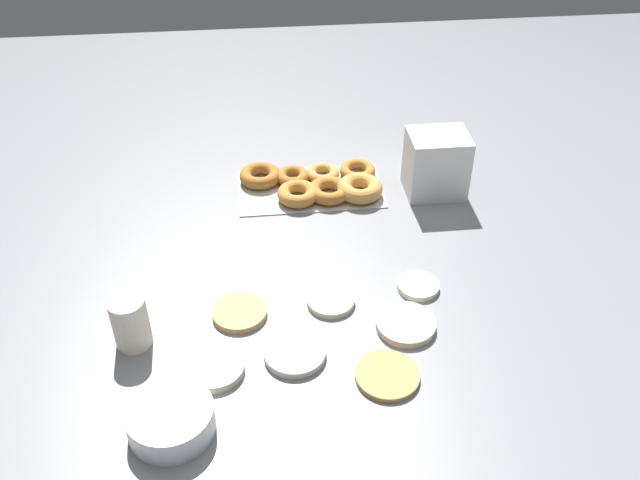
{
  "coord_description": "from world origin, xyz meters",
  "views": [
    {
      "loc": [
        0.12,
        1.01,
        0.93
      ],
      "look_at": [
        -0.0,
        -0.13,
        0.04
      ],
      "focal_mm": 38.0,
      "sensor_mm": 36.0,
      "label": 1
    }
  ],
  "objects_px": {
    "pancake_5": "(331,301)",
    "container_stack": "(436,164)",
    "pancake_6": "(418,285)",
    "pancake_3": "(295,353)",
    "pancake_1": "(215,368)",
    "paper_cup": "(130,322)",
    "pancake_0": "(406,324)",
    "donut_tray": "(317,184)",
    "pancake_4": "(240,312)",
    "batter_bowl": "(171,419)",
    "pancake_2": "(387,375)"
  },
  "relations": [
    {
      "from": "pancake_1",
      "to": "paper_cup",
      "type": "height_order",
      "value": "paper_cup"
    },
    {
      "from": "donut_tray",
      "to": "pancake_6",
      "type": "bearing_deg",
      "value": 113.87
    },
    {
      "from": "pancake_2",
      "to": "container_stack",
      "type": "xyz_separation_m",
      "value": [
        -0.22,
        -0.58,
        0.07
      ]
    },
    {
      "from": "pancake_6",
      "to": "paper_cup",
      "type": "xyz_separation_m",
      "value": [
        0.56,
        0.1,
        0.05
      ]
    },
    {
      "from": "batter_bowl",
      "to": "donut_tray",
      "type": "bearing_deg",
      "value": -114.52
    },
    {
      "from": "pancake_0",
      "to": "pancake_3",
      "type": "bearing_deg",
      "value": 13.15
    },
    {
      "from": "container_stack",
      "to": "pancake_3",
      "type": "bearing_deg",
      "value": 53.11
    },
    {
      "from": "pancake_3",
      "to": "batter_bowl",
      "type": "xyz_separation_m",
      "value": [
        0.21,
        0.14,
        0.02
      ]
    },
    {
      "from": "pancake_0",
      "to": "pancake_3",
      "type": "relative_size",
      "value": 1.0
    },
    {
      "from": "pancake_6",
      "to": "paper_cup",
      "type": "bearing_deg",
      "value": 9.75
    },
    {
      "from": "pancake_1",
      "to": "container_stack",
      "type": "relative_size",
      "value": 0.68
    },
    {
      "from": "pancake_0",
      "to": "donut_tray",
      "type": "height_order",
      "value": "donut_tray"
    },
    {
      "from": "pancake_4",
      "to": "donut_tray",
      "type": "height_order",
      "value": "donut_tray"
    },
    {
      "from": "pancake_0",
      "to": "paper_cup",
      "type": "xyz_separation_m",
      "value": [
        0.51,
        -0.01,
        0.04
      ]
    },
    {
      "from": "pancake_3",
      "to": "pancake_4",
      "type": "bearing_deg",
      "value": -50.11
    },
    {
      "from": "pancake_5",
      "to": "donut_tray",
      "type": "xyz_separation_m",
      "value": [
        -0.02,
        -0.41,
        0.01
      ]
    },
    {
      "from": "pancake_5",
      "to": "paper_cup",
      "type": "bearing_deg",
      "value": 10.2
    },
    {
      "from": "pancake_0",
      "to": "pancake_4",
      "type": "height_order",
      "value": "pancake_0"
    },
    {
      "from": "pancake_4",
      "to": "pancake_5",
      "type": "height_order",
      "value": "same"
    },
    {
      "from": "donut_tray",
      "to": "container_stack",
      "type": "xyz_separation_m",
      "value": [
        -0.28,
        0.03,
        0.06
      ]
    },
    {
      "from": "pancake_6",
      "to": "donut_tray",
      "type": "height_order",
      "value": "donut_tray"
    },
    {
      "from": "pancake_6",
      "to": "container_stack",
      "type": "xyz_separation_m",
      "value": [
        -0.12,
        -0.35,
        0.07
      ]
    },
    {
      "from": "pancake_6",
      "to": "batter_bowl",
      "type": "xyz_separation_m",
      "value": [
        0.48,
        0.3,
        0.02
      ]
    },
    {
      "from": "pancake_4",
      "to": "batter_bowl",
      "type": "height_order",
      "value": "batter_bowl"
    },
    {
      "from": "pancake_3",
      "to": "pancake_4",
      "type": "xyz_separation_m",
      "value": [
        0.1,
        -0.12,
        -0.0
      ]
    },
    {
      "from": "pancake_5",
      "to": "paper_cup",
      "type": "xyz_separation_m",
      "value": [
        0.38,
        0.07,
        0.05
      ]
    },
    {
      "from": "batter_bowl",
      "to": "container_stack",
      "type": "height_order",
      "value": "container_stack"
    },
    {
      "from": "pancake_2",
      "to": "pancake_5",
      "type": "xyz_separation_m",
      "value": [
        0.08,
        -0.2,
        0.0
      ]
    },
    {
      "from": "pancake_5",
      "to": "pancake_6",
      "type": "xyz_separation_m",
      "value": [
        -0.18,
        -0.03,
        -0.0
      ]
    },
    {
      "from": "pancake_3",
      "to": "pancake_6",
      "type": "bearing_deg",
      "value": -148.6
    },
    {
      "from": "pancake_4",
      "to": "paper_cup",
      "type": "xyz_separation_m",
      "value": [
        0.2,
        0.05,
        0.05
      ]
    },
    {
      "from": "pancake_5",
      "to": "pancake_6",
      "type": "relative_size",
      "value": 1.12
    },
    {
      "from": "donut_tray",
      "to": "container_stack",
      "type": "relative_size",
      "value": 2.29
    },
    {
      "from": "pancake_1",
      "to": "batter_bowl",
      "type": "height_order",
      "value": "batter_bowl"
    },
    {
      "from": "container_stack",
      "to": "paper_cup",
      "type": "bearing_deg",
      "value": 33.2
    },
    {
      "from": "pancake_6",
      "to": "pancake_3",
      "type": "bearing_deg",
      "value": 31.4
    },
    {
      "from": "pancake_2",
      "to": "pancake_4",
      "type": "bearing_deg",
      "value": -35.99
    },
    {
      "from": "pancake_3",
      "to": "donut_tray",
      "type": "distance_m",
      "value": 0.55
    },
    {
      "from": "pancake_2",
      "to": "container_stack",
      "type": "height_order",
      "value": "container_stack"
    },
    {
      "from": "paper_cup",
      "to": "container_stack",
      "type": "bearing_deg",
      "value": -146.8
    },
    {
      "from": "pancake_5",
      "to": "pancake_2",
      "type": "bearing_deg",
      "value": 110.74
    },
    {
      "from": "pancake_1",
      "to": "donut_tray",
      "type": "distance_m",
      "value": 0.61
    },
    {
      "from": "pancake_5",
      "to": "container_stack",
      "type": "height_order",
      "value": "container_stack"
    },
    {
      "from": "pancake_0",
      "to": "pancake_1",
      "type": "relative_size",
      "value": 1.1
    },
    {
      "from": "paper_cup",
      "to": "pancake_5",
      "type": "bearing_deg",
      "value": -169.8
    },
    {
      "from": "pancake_4",
      "to": "donut_tray",
      "type": "xyz_separation_m",
      "value": [
        -0.2,
        -0.42,
        0.01
      ]
    },
    {
      "from": "pancake_3",
      "to": "pancake_6",
      "type": "xyz_separation_m",
      "value": [
        -0.26,
        -0.16,
        -0.0
      ]
    },
    {
      "from": "pancake_4",
      "to": "pancake_6",
      "type": "distance_m",
      "value": 0.37
    },
    {
      "from": "pancake_3",
      "to": "batter_bowl",
      "type": "distance_m",
      "value": 0.25
    },
    {
      "from": "pancake_3",
      "to": "batter_bowl",
      "type": "height_order",
      "value": "batter_bowl"
    }
  ]
}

